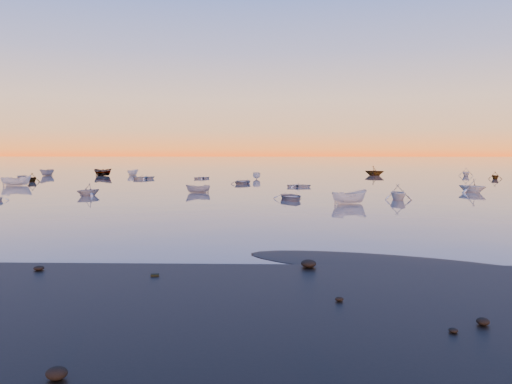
# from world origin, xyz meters

# --- Properties ---
(ground) EXTENTS (600.00, 600.00, 0.00)m
(ground) POSITION_xyz_m (0.00, 100.00, 0.00)
(ground) COLOR #625752
(ground) RESTS_ON ground
(mud_lobes) EXTENTS (140.00, 6.00, 0.07)m
(mud_lobes) POSITION_xyz_m (0.00, -1.00, 0.01)
(mud_lobes) COLOR black
(mud_lobes) RESTS_ON ground
(moored_fleet) EXTENTS (124.00, 58.00, 1.20)m
(moored_fleet) POSITION_xyz_m (0.00, 53.00, 0.00)
(moored_fleet) COLOR beige
(moored_fleet) RESTS_ON ground
(boat_near_center) EXTENTS (3.16, 4.38, 1.40)m
(boat_near_center) POSITION_xyz_m (5.95, 24.00, 0.00)
(boat_near_center) COLOR beige
(boat_near_center) RESTS_ON ground
(boat_near_right) EXTENTS (4.02, 3.73, 1.33)m
(boat_near_right) POSITION_xyz_m (23.86, 38.22, 0.00)
(boat_near_right) COLOR beige
(boat_near_right) RESTS_ON ground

